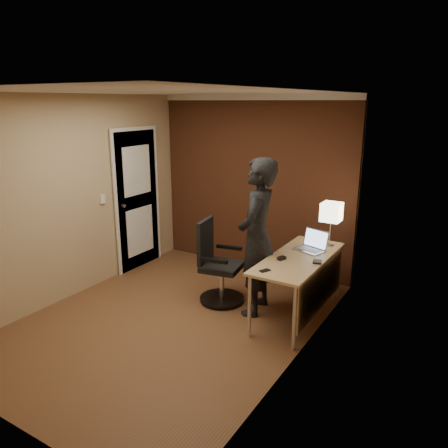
% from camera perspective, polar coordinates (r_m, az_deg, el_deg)
% --- Properties ---
extents(room, '(4.00, 4.00, 4.00)m').
position_cam_1_polar(room, '(6.08, -0.18, 5.90)').
color(room, brown).
rests_on(room, ground).
extents(desk, '(0.60, 1.50, 0.73)m').
position_cam_1_polar(desk, '(4.99, 10.46, -5.77)').
color(desk, tan).
rests_on(desk, ground).
extents(desk_lamp, '(0.22, 0.22, 0.54)m').
position_cam_1_polar(desk_lamp, '(5.28, 13.85, 1.46)').
color(desk_lamp, silver).
rests_on(desk_lamp, desk).
extents(laptop, '(0.39, 0.35, 0.23)m').
position_cam_1_polar(laptop, '(5.21, 11.48, -2.64)').
color(laptop, silver).
rests_on(laptop, desk).
extents(mouse, '(0.09, 0.11, 0.03)m').
position_cam_1_polar(mouse, '(4.85, 7.50, -4.45)').
color(mouse, black).
rests_on(mouse, desk).
extents(phone, '(0.10, 0.13, 0.01)m').
position_cam_1_polar(phone, '(4.52, 5.36, -6.07)').
color(phone, black).
rests_on(phone, desk).
extents(wallet, '(0.12, 0.13, 0.02)m').
position_cam_1_polar(wallet, '(4.82, 12.08, -4.85)').
color(wallet, black).
rests_on(wallet, desk).
extents(office_chair, '(0.55, 0.61, 1.01)m').
position_cam_1_polar(office_chair, '(5.38, -0.92, -5.63)').
color(office_chair, black).
rests_on(office_chair, ground).
extents(person, '(0.55, 0.73, 1.82)m').
position_cam_1_polar(person, '(4.98, 4.33, -1.77)').
color(person, black).
rests_on(person, ground).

